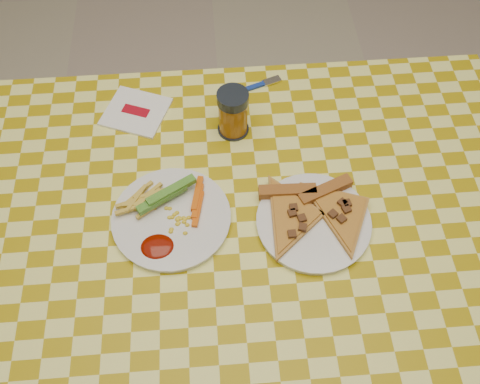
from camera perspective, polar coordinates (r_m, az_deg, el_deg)
name	(u,v)px	position (r m, az deg, el deg)	size (l,w,h in m)	color
ground	(238,341)	(1.77, -0.22, -15.56)	(8.00, 8.00, 0.00)	beige
table	(237,239)	(1.14, -0.33, -5.09)	(1.28, 0.88, 0.76)	white
plate_left	(172,219)	(1.08, -7.31, -2.85)	(0.23, 0.23, 0.01)	white
plate_right	(313,223)	(1.08, 7.83, -3.26)	(0.23, 0.23, 0.01)	white
fries_veggies	(166,208)	(1.08, -7.85, -1.68)	(0.20, 0.18, 0.04)	gold
pizza_slices	(314,212)	(1.08, 7.90, -2.08)	(0.28, 0.26, 0.02)	gold
drink_glass	(233,113)	(1.17, -0.76, 8.42)	(0.07, 0.07, 0.11)	black
napkin	(136,112)	(1.27, -11.04, 8.41)	(0.17, 0.17, 0.01)	white
fork	(254,87)	(1.30, 1.51, 11.17)	(0.14, 0.06, 0.01)	#153196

